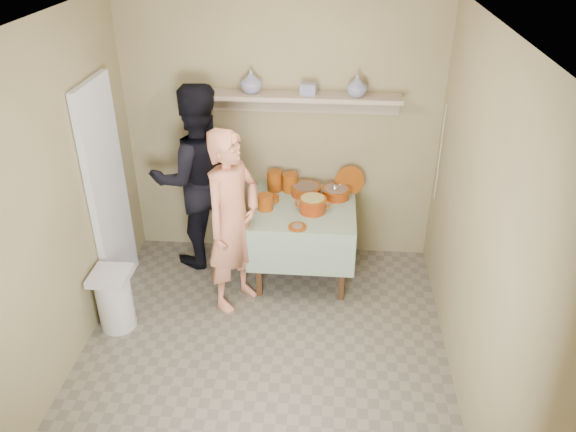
# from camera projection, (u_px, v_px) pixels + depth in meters

# --- Properties ---
(ground) EXTENTS (3.50, 3.50, 0.00)m
(ground) POSITION_uv_depth(u_px,v_px,m) (262.00, 364.00, 4.51)
(ground) COLOR #706758
(ground) RESTS_ON ground
(tile_panel) EXTENTS (0.06, 0.70, 2.00)m
(tile_panel) POSITION_uv_depth(u_px,v_px,m) (108.00, 192.00, 4.94)
(tile_panel) COLOR silver
(tile_panel) RESTS_ON ground
(plate_stack_a) EXTENTS (0.15, 0.15, 0.20)m
(plate_stack_a) POSITION_uv_depth(u_px,v_px,m) (275.00, 181.00, 5.46)
(plate_stack_a) COLOR #7B350D
(plate_stack_a) RESTS_ON serving_table
(plate_stack_b) EXTENTS (0.15, 0.15, 0.18)m
(plate_stack_b) POSITION_uv_depth(u_px,v_px,m) (290.00, 183.00, 5.45)
(plate_stack_b) COLOR #7B350D
(plate_stack_b) RESTS_ON serving_table
(bowl_stack) EXTENTS (0.15, 0.15, 0.15)m
(bowl_stack) POSITION_uv_depth(u_px,v_px,m) (265.00, 202.00, 5.14)
(bowl_stack) COLOR #7B350D
(bowl_stack) RESTS_ON serving_table
(empty_bowl) EXTENTS (0.15, 0.15, 0.04)m
(empty_bowl) POSITION_uv_depth(u_px,v_px,m) (271.00, 199.00, 5.30)
(empty_bowl) COLOR #7B350D
(empty_bowl) RESTS_ON serving_table
(propped_lid) EXTENTS (0.30, 0.14, 0.29)m
(propped_lid) POSITION_uv_depth(u_px,v_px,m) (349.00, 181.00, 5.41)
(propped_lid) COLOR #7B350D
(propped_lid) RESTS_ON serving_table
(vase_right) EXTENTS (0.21, 0.21, 0.19)m
(vase_right) POSITION_uv_depth(u_px,v_px,m) (357.00, 86.00, 4.95)
(vase_right) COLOR navy
(vase_right) RESTS_ON wall_shelf
(vase_left) EXTENTS (0.28, 0.28, 0.21)m
(vase_left) POSITION_uv_depth(u_px,v_px,m) (251.00, 81.00, 5.04)
(vase_left) COLOR navy
(vase_left) RESTS_ON wall_shelf
(ceramic_box) EXTENTS (0.16, 0.13, 0.10)m
(ceramic_box) POSITION_uv_depth(u_px,v_px,m) (309.00, 89.00, 5.02)
(ceramic_box) COLOR navy
(ceramic_box) RESTS_ON wall_shelf
(person_cook) EXTENTS (0.66, 0.73, 1.68)m
(person_cook) POSITION_uv_depth(u_px,v_px,m) (233.00, 222.00, 4.82)
(person_cook) COLOR #D9825D
(person_cook) RESTS_ON ground
(person_helper) EXTENTS (1.11, 1.01, 1.85)m
(person_helper) POSITION_uv_depth(u_px,v_px,m) (197.00, 178.00, 5.38)
(person_helper) COLOR black
(person_helper) RESTS_ON ground
(room_shell) EXTENTS (3.04, 3.54, 2.62)m
(room_shell) POSITION_uv_depth(u_px,v_px,m) (256.00, 184.00, 3.71)
(room_shell) COLOR #978A5C
(room_shell) RESTS_ON ground
(serving_table) EXTENTS (0.97, 0.97, 0.76)m
(serving_table) POSITION_uv_depth(u_px,v_px,m) (303.00, 217.00, 5.28)
(serving_table) COLOR #4C2D16
(serving_table) RESTS_ON ground
(cazuela_meat_a) EXTENTS (0.30, 0.30, 0.10)m
(cazuela_meat_a) POSITION_uv_depth(u_px,v_px,m) (306.00, 189.00, 5.39)
(cazuela_meat_a) COLOR #771F03
(cazuela_meat_a) RESTS_ON serving_table
(cazuela_meat_b) EXTENTS (0.28, 0.28, 0.10)m
(cazuela_meat_b) POSITION_uv_depth(u_px,v_px,m) (336.00, 192.00, 5.34)
(cazuela_meat_b) COLOR #771F03
(cazuela_meat_b) RESTS_ON serving_table
(ladle) EXTENTS (0.08, 0.26, 0.19)m
(ladle) POSITION_uv_depth(u_px,v_px,m) (335.00, 188.00, 5.30)
(ladle) COLOR silver
(ladle) RESTS_ON cazuela_meat_b
(cazuela_rice) EXTENTS (0.33, 0.25, 0.14)m
(cazuela_rice) POSITION_uv_depth(u_px,v_px,m) (312.00, 203.00, 5.09)
(cazuela_rice) COLOR #771F03
(cazuela_rice) RESTS_ON serving_table
(front_plate) EXTENTS (0.16, 0.16, 0.03)m
(front_plate) POSITION_uv_depth(u_px,v_px,m) (297.00, 227.00, 4.87)
(front_plate) COLOR #7B350D
(front_plate) RESTS_ON serving_table
(wall_shelf) EXTENTS (1.80, 0.25, 0.21)m
(wall_shelf) POSITION_uv_depth(u_px,v_px,m) (302.00, 98.00, 5.10)
(wall_shelf) COLOR tan
(wall_shelf) RESTS_ON room_shell
(trash_bin) EXTENTS (0.32, 0.32, 0.56)m
(trash_bin) POSITION_uv_depth(u_px,v_px,m) (115.00, 299.00, 4.78)
(trash_bin) COLOR silver
(trash_bin) RESTS_ON ground
(electrical_cord) EXTENTS (0.01, 0.05, 0.90)m
(electrical_cord) POSITION_uv_depth(u_px,v_px,m) (440.00, 153.00, 5.07)
(electrical_cord) COLOR silver
(electrical_cord) RESTS_ON wall_shelf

